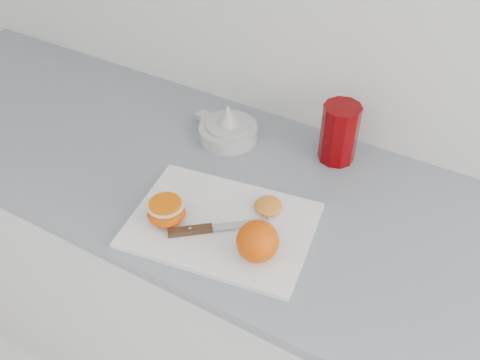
# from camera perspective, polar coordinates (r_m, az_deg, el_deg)

# --- Properties ---
(counter) EXTENTS (2.47, 0.64, 0.89)m
(counter) POSITION_cam_1_polar(r_m,az_deg,el_deg) (1.56, 3.64, -14.14)
(counter) COLOR silver
(counter) RESTS_ON ground
(cutting_board) EXTENTS (0.42, 0.33, 0.01)m
(cutting_board) POSITION_cam_1_polar(r_m,az_deg,el_deg) (1.15, -1.98, -4.80)
(cutting_board) COLOR white
(cutting_board) RESTS_ON counter
(whole_orange) EXTENTS (0.09, 0.09, 0.09)m
(whole_orange) POSITION_cam_1_polar(r_m,az_deg,el_deg) (1.06, 1.88, -6.56)
(whole_orange) COLOR #DF610A
(whole_orange) RESTS_ON cutting_board
(half_orange) EXTENTS (0.08, 0.08, 0.05)m
(half_orange) POSITION_cam_1_polar(r_m,az_deg,el_deg) (1.15, -7.87, -3.36)
(half_orange) COLOR #DF610A
(half_orange) RESTS_ON cutting_board
(squeezed_shell) EXTENTS (0.06, 0.06, 0.03)m
(squeezed_shell) POSITION_cam_1_polar(r_m,az_deg,el_deg) (1.17, 3.03, -2.76)
(squeezed_shell) COLOR orange
(squeezed_shell) RESTS_ON cutting_board
(paring_knife) EXTENTS (0.18, 0.15, 0.01)m
(paring_knife) POSITION_cam_1_polar(r_m,az_deg,el_deg) (1.13, -4.37, -5.28)
(paring_knife) COLOR #46311C
(paring_knife) RESTS_ON cutting_board
(citrus_juicer) EXTENTS (0.19, 0.15, 0.10)m
(citrus_juicer) POSITION_cam_1_polar(r_m,az_deg,el_deg) (1.38, -1.33, 5.44)
(citrus_juicer) COLOR silver
(citrus_juicer) RESTS_ON counter
(red_tumbler) EXTENTS (0.09, 0.09, 0.15)m
(red_tumbler) POSITION_cam_1_polar(r_m,az_deg,el_deg) (1.31, 10.50, 4.75)
(red_tumbler) COLOR #6D0002
(red_tumbler) RESTS_ON counter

